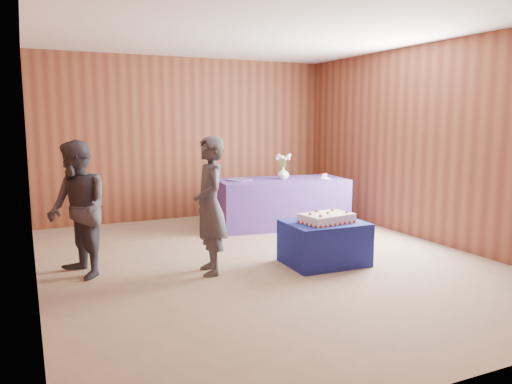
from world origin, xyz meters
TOP-DOWN VIEW (x-y plane):
  - ground at (0.00, 0.00)m, footprint 6.00×6.00m
  - room_shell at (0.00, 0.00)m, footprint 5.04×6.04m
  - cake_table at (0.58, -0.37)m, footprint 0.92×0.73m
  - serving_table at (1.09, 1.67)m, footprint 2.10×1.17m
  - sheet_cake at (0.58, -0.41)m, footprint 0.65×0.49m
  - vase at (1.12, 1.67)m, footprint 0.24×0.24m
  - flower_spray at (1.12, 1.67)m, footprint 0.24×0.24m
  - platter at (0.44, 1.81)m, footprint 0.43×0.43m
  - plate at (1.74, 1.44)m, footprint 0.24×0.24m
  - cake_slice at (1.74, 1.44)m, footprint 0.10×0.10m
  - knife at (1.78, 1.29)m, footprint 0.26×0.06m
  - guest_left at (-0.75, -0.14)m, footprint 0.42×0.59m
  - guest_right at (-2.06, 0.32)m, footprint 0.75×0.85m

SIDE VIEW (x-z plane):
  - ground at x=0.00m, z-range 0.00..0.00m
  - cake_table at x=0.58m, z-range 0.00..0.50m
  - serving_table at x=1.09m, z-range 0.00..0.75m
  - sheet_cake at x=0.58m, z-range 0.48..0.62m
  - guest_right at x=-2.06m, z-range 0.00..1.47m
  - knife at x=1.78m, z-range 0.75..0.75m
  - guest_left at x=-0.75m, z-range 0.00..1.51m
  - plate at x=1.74m, z-range 0.75..0.76m
  - platter at x=0.44m, z-range 0.75..0.77m
  - cake_slice at x=1.74m, z-range 0.75..0.84m
  - vase at x=1.12m, z-range 0.75..0.94m
  - flower_spray at x=1.12m, z-range 1.00..1.19m
  - room_shell at x=0.00m, z-range 0.44..3.16m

